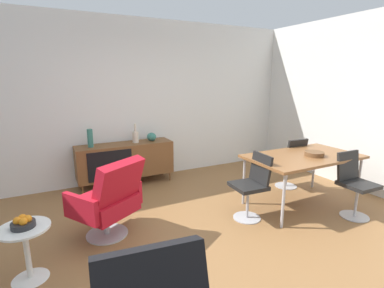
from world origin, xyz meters
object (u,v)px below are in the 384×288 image
Objects in this scene: side_table_round at (26,247)px; fruit_bowl at (23,223)px; vase_cobalt at (135,136)px; dining_chair_front_right at (354,182)px; vase_ceramic_small at (152,137)px; vase_sculptural_dark at (90,138)px; dining_chair_near_window at (252,184)px; sideboard at (125,160)px; lounge_chair_red at (109,199)px; dining_chair_back_right at (290,161)px; wooden_bowl_on_table at (314,154)px; dining_table at (303,158)px.

fruit_bowl is (0.00, 0.00, 0.24)m from side_table_round.
vase_cobalt reaches higher than dining_chair_front_right.
vase_ceramic_small reaches higher than fruit_bowl.
vase_ceramic_small is at bearing 46.59° from fruit_bowl.
vase_sculptural_dark is 2.63m from dining_chair_near_window.
vase_sculptural_dark reaches higher than dining_chair_front_right.
lounge_chair_red reaches higher than sideboard.
dining_chair_front_right is 0.90× the size of lounge_chair_red.
vase_cobalt is 0.29m from vase_ceramic_small.
dining_chair_back_right is at bearing -32.72° from vase_cobalt.
dining_chair_front_right is at bearing -89.74° from dining_chair_back_right.
wooden_bowl_on_table is 2.80m from lounge_chair_red.
side_table_round is (-0.82, -0.40, -0.15)m from lounge_chair_red.
fruit_bowl is (-0.87, -2.01, -0.30)m from vase_sculptural_dark.
dining_chair_front_right reaches higher than sideboard.
vase_sculptural_dark is 3.89m from dining_chair_front_right.
fruit_bowl is at bearing -128.76° from vase_cobalt.
vase_ceramic_small is 0.31× the size of side_table_round.
dining_chair_front_right is at bearing -24.10° from dining_chair_near_window.
dining_chair_front_right is at bearing -57.81° from dining_table.
wooden_bowl_on_table is 0.50× the size of side_table_round.
vase_sculptural_dark is at bearing 142.55° from wooden_bowl_on_table.
side_table_round is (-0.87, -2.01, -0.54)m from vase_sculptural_dark.
sideboard is at bearing 54.76° from side_table_round.
vase_cobalt is 2.59m from fruit_bowl.
dining_chair_front_right is (2.20, -2.53, -0.36)m from vase_cobalt.
dining_chair_front_right is at bearing -62.29° from wooden_bowl_on_table.
dining_chair_back_right reaches higher than side_table_round.
dining_chair_near_window is at bearing 174.90° from wooden_bowl_on_table.
vase_cobalt is 0.74m from vase_sculptural_dark.
dining_table is 0.92m from dining_chair_near_window.
dining_chair_front_right is 1.65× the size of side_table_round.
dining_table is 1.87× the size of dining_chair_back_right.
vase_sculptural_dark is 3.27m from dining_chair_back_right.
side_table_round is at bearing -125.24° from sideboard.
vase_ceramic_small is at bearing 108.72° from dining_chair_near_window.
lounge_chair_red reaches higher than dining_chair_front_right.
dining_chair_back_right is 1.65× the size of side_table_round.
sideboard is 0.43m from vase_cobalt.
vase_cobalt is 2.70m from dining_table.
vase_ceramic_small is at bearing 0.22° from sideboard.
dining_chair_back_right is (2.39, -1.41, 0.03)m from sideboard.
dining_table is 0.16m from wooden_bowl_on_table.
dining_table is at bearing -51.63° from vase_ceramic_small.
sideboard is 2.77m from dining_chair_back_right.
dining_table is at bearing -121.82° from dining_chair_back_right.
side_table_round is at bearing -128.77° from vase_cobalt.
vase_sculptural_dark is at bearing 130.66° from dining_chair_near_window.
lounge_chair_red is at bearing 26.29° from side_table_round.
side_table_round is at bearing -133.41° from vase_ceramic_small.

